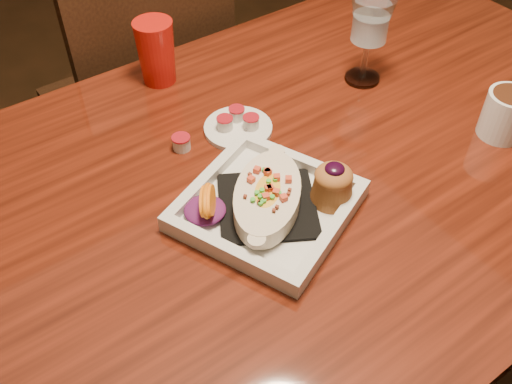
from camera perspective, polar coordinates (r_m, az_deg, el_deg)
floor at (r=1.59m, az=2.89°, el=-17.43°), size 7.00×7.00×0.00m
table at (r=1.05m, az=4.16°, el=-0.89°), size 1.50×0.90×0.75m
chair_far at (r=1.56m, az=-10.90°, el=8.99°), size 0.42×0.42×0.93m
plate at (r=0.88m, az=1.91°, el=-0.76°), size 0.31×0.31×0.08m
coffee_mug at (r=1.11m, az=23.83°, el=7.33°), size 0.11×0.08×0.09m
goblet at (r=1.14m, az=11.37°, el=16.12°), size 0.08×0.08×0.18m
saucer at (r=1.04m, az=-1.80°, el=6.58°), size 0.12×0.12×0.08m
creamer_loose at (r=1.01m, az=-7.47°, el=4.92°), size 0.03×0.03×0.03m
red_tumbler at (r=1.16m, az=-9.94°, el=13.60°), size 0.08×0.08×0.13m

